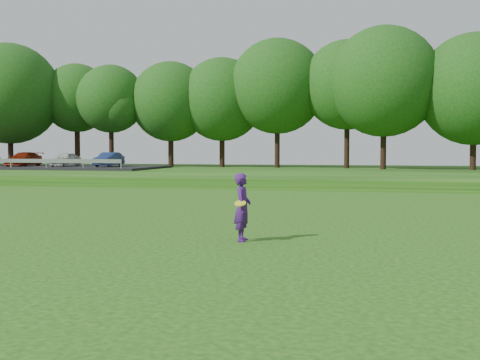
# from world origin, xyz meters

# --- Properties ---
(ground) EXTENTS (140.00, 140.00, 0.00)m
(ground) POSITION_xyz_m (0.00, 0.00, 0.00)
(ground) COLOR #16460D
(ground) RESTS_ON ground
(berm) EXTENTS (130.00, 30.00, 0.60)m
(berm) POSITION_xyz_m (0.00, 34.00, 0.30)
(berm) COLOR #16460D
(berm) RESTS_ON ground
(walking_path) EXTENTS (130.00, 1.60, 0.04)m
(walking_path) POSITION_xyz_m (0.00, 20.00, 0.02)
(walking_path) COLOR gray
(walking_path) RESTS_ON ground
(treeline) EXTENTS (104.00, 7.00, 15.00)m
(treeline) POSITION_xyz_m (0.00, 38.00, 8.10)
(treeline) COLOR #104714
(treeline) RESTS_ON berm
(parking_lot) EXTENTS (24.00, 9.00, 1.38)m
(parking_lot) POSITION_xyz_m (-24.00, 32.80, 1.01)
(parking_lot) COLOR black
(parking_lot) RESTS_ON berm
(woman) EXTENTS (0.45, 0.76, 1.68)m
(woman) POSITION_xyz_m (2.83, 0.96, 0.84)
(woman) COLOR #411768
(woman) RESTS_ON ground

